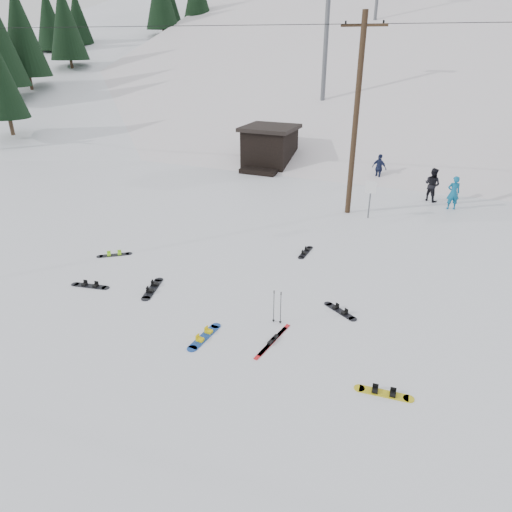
% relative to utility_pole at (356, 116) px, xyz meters
% --- Properties ---
extents(ground, '(200.00, 200.00, 0.00)m').
position_rel_utility_pole_xyz_m(ground, '(-2.00, -14.00, -4.68)').
color(ground, white).
rests_on(ground, ground).
extents(ski_slope, '(60.00, 85.24, 65.97)m').
position_rel_utility_pole_xyz_m(ski_slope, '(-2.00, 41.00, -16.68)').
color(ski_slope, white).
rests_on(ski_slope, ground).
extents(ridge_left, '(47.54, 95.03, 58.38)m').
position_rel_utility_pole_xyz_m(ridge_left, '(-38.00, 34.00, -15.68)').
color(ridge_left, white).
rests_on(ridge_left, ground).
extents(treeline_left, '(20.00, 64.00, 10.00)m').
position_rel_utility_pole_xyz_m(treeline_left, '(-36.00, 26.00, -4.68)').
color(treeline_left, black).
rests_on(treeline_left, ground).
extents(treeline_crest, '(50.00, 6.00, 10.00)m').
position_rel_utility_pole_xyz_m(treeline_crest, '(-2.00, 72.00, -4.68)').
color(treeline_crest, black).
rests_on(treeline_crest, ski_slope).
extents(utility_pole, '(2.00, 0.26, 9.00)m').
position_rel_utility_pole_xyz_m(utility_pole, '(0.00, 0.00, 0.00)').
color(utility_pole, '#3A2819').
rests_on(utility_pole, ground).
extents(trail_sign, '(0.50, 0.09, 1.85)m').
position_rel_utility_pole_xyz_m(trail_sign, '(1.10, -0.42, -3.41)').
color(trail_sign, '#595B60').
rests_on(trail_sign, ground).
extents(lift_hut, '(3.40, 4.10, 2.75)m').
position_rel_utility_pole_xyz_m(lift_hut, '(-7.00, 6.94, -3.32)').
color(lift_hut, black).
rests_on(lift_hut, ground).
extents(lift_tower_near, '(2.20, 0.36, 8.00)m').
position_rel_utility_pole_xyz_m(lift_tower_near, '(-6.00, 16.00, 3.18)').
color(lift_tower_near, '#595B60').
rests_on(lift_tower_near, ski_slope).
extents(hero_snowboard, '(0.38, 1.55, 0.11)m').
position_rel_utility_pole_xyz_m(hero_snowboard, '(-1.37, -12.26, -4.65)').
color(hero_snowboard, '#18439E').
rests_on(hero_snowboard, ground).
extents(hero_skis, '(0.38, 1.94, 0.10)m').
position_rel_utility_pole_xyz_m(hero_skis, '(0.52, -11.67, -4.65)').
color(hero_skis, red).
rests_on(hero_skis, ground).
extents(ski_poles, '(0.30, 0.08, 1.09)m').
position_rel_utility_pole_xyz_m(ski_poles, '(0.29, -10.72, -4.12)').
color(ski_poles, black).
rests_on(ski_poles, ground).
extents(board_scatter_a, '(1.44, 0.48, 0.10)m').
position_rel_utility_pole_xyz_m(board_scatter_a, '(-6.53, -11.16, -4.65)').
color(board_scatter_a, black).
rests_on(board_scatter_a, ground).
extents(board_scatter_b, '(0.66, 1.60, 0.12)m').
position_rel_utility_pole_xyz_m(board_scatter_b, '(-4.40, -10.48, -4.65)').
color(board_scatter_b, black).
rests_on(board_scatter_b, ground).
extents(board_scatter_c, '(1.16, 0.94, 0.10)m').
position_rel_utility_pole_xyz_m(board_scatter_c, '(-7.43, -8.75, -4.66)').
color(board_scatter_c, black).
rests_on(board_scatter_c, ground).
extents(board_scatter_d, '(1.19, 0.84, 0.10)m').
position_rel_utility_pole_xyz_m(board_scatter_d, '(1.91, -9.34, -4.66)').
color(board_scatter_d, black).
rests_on(board_scatter_d, ground).
extents(board_scatter_e, '(1.43, 0.37, 0.10)m').
position_rel_utility_pole_xyz_m(board_scatter_e, '(3.78, -12.61, -4.66)').
color(board_scatter_e, yellow).
rests_on(board_scatter_e, ground).
extents(board_scatter_f, '(0.28, 1.36, 0.10)m').
position_rel_utility_pole_xyz_m(board_scatter_f, '(-0.46, -5.49, -4.66)').
color(board_scatter_f, black).
rests_on(board_scatter_f, ground).
extents(skier_teal, '(0.72, 0.58, 1.72)m').
position_rel_utility_pole_xyz_m(skier_teal, '(4.74, 2.59, -3.82)').
color(skier_teal, '#0E618C').
rests_on(skier_teal, ground).
extents(skier_dark, '(1.09, 1.01, 1.78)m').
position_rel_utility_pole_xyz_m(skier_dark, '(3.65, 3.60, -3.79)').
color(skier_dark, black).
rests_on(skier_dark, ground).
extents(skier_navy, '(1.07, 0.78, 1.68)m').
position_rel_utility_pole_xyz_m(skier_navy, '(0.45, 6.24, -3.84)').
color(skier_navy, '#1C2346').
rests_on(skier_navy, ground).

